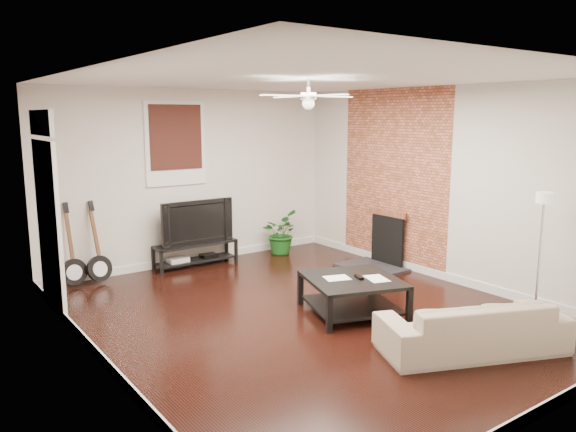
{
  "coord_description": "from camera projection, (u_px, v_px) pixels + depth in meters",
  "views": [
    {
      "loc": [
        -4.0,
        -5.14,
        2.38
      ],
      "look_at": [
        0.0,
        0.4,
        1.15
      ],
      "focal_mm": 34.85,
      "sensor_mm": 36.0,
      "label": 1
    }
  ],
  "objects": [
    {
      "name": "room",
      "position": [
        308.0,
        200.0,
        6.58
      ],
      "size": [
        5.01,
        6.01,
        2.81
      ],
      "color": "black",
      "rests_on": "ground"
    },
    {
      "name": "brick_accent",
      "position": [
        393.0,
        179.0,
        8.81
      ],
      "size": [
        0.02,
        2.2,
        2.8
      ],
      "primitive_type": "cube",
      "color": "brown",
      "rests_on": "floor"
    },
    {
      "name": "fireplace",
      "position": [
        379.0,
        239.0,
        8.82
      ],
      "size": [
        0.8,
        1.1,
        0.92
      ],
      "primitive_type": "cube",
      "color": "black",
      "rests_on": "floor"
    },
    {
      "name": "window_back",
      "position": [
        176.0,
        144.0,
        8.68
      ],
      "size": [
        1.0,
        0.06,
        1.3
      ],
      "primitive_type": "cube",
      "color": "black",
      "rests_on": "wall_back"
    },
    {
      "name": "door_left",
      "position": [
        49.0,
        211.0,
        6.71
      ],
      "size": [
        0.08,
        1.0,
        2.5
      ],
      "primitive_type": "cube",
      "color": "white",
      "rests_on": "wall_left"
    },
    {
      "name": "tv_stand",
      "position": [
        196.0,
        254.0,
        8.96
      ],
      "size": [
        1.35,
        0.36,
        0.38
      ],
      "primitive_type": "cube",
      "color": "black",
      "rests_on": "floor"
    },
    {
      "name": "tv",
      "position": [
        194.0,
        221.0,
        8.88
      ],
      "size": [
        1.21,
        0.16,
        0.7
      ],
      "primitive_type": "imported",
      "color": "black",
      "rests_on": "tv_stand"
    },
    {
      "name": "coffee_table",
      "position": [
        352.0,
        296.0,
        6.79
      ],
      "size": [
        1.34,
        1.34,
        0.45
      ],
      "primitive_type": "cube",
      "rotation": [
        0.0,
        0.0,
        -0.32
      ],
      "color": "black",
      "rests_on": "floor"
    },
    {
      "name": "sofa",
      "position": [
        472.0,
        325.0,
        5.69
      ],
      "size": [
        2.02,
        1.41,
        0.55
      ],
      "primitive_type": "imported",
      "rotation": [
        0.0,
        0.0,
        2.74
      ],
      "color": "tan",
      "rests_on": "floor"
    },
    {
      "name": "floor_lamp",
      "position": [
        539.0,
        257.0,
        6.46
      ],
      "size": [
        0.33,
        0.33,
        1.54
      ],
      "primitive_type": null,
      "rotation": [
        0.0,
        0.0,
        -0.4
      ],
      "color": "white",
      "rests_on": "floor"
    },
    {
      "name": "potted_plant",
      "position": [
        280.0,
        233.0,
        9.73
      ],
      "size": [
        0.87,
        0.88,
        0.74
      ],
      "primitive_type": "imported",
      "rotation": [
        0.0,
        0.0,
        0.89
      ],
      "color": "#19591B",
      "rests_on": "floor"
    },
    {
      "name": "guitar_left",
      "position": [
        72.0,
        245.0,
        7.76
      ],
      "size": [
        0.4,
        0.3,
        1.21
      ],
      "primitive_type": null,
      "rotation": [
        0.0,
        0.0,
        0.11
      ],
      "color": "black",
      "rests_on": "floor"
    },
    {
      "name": "guitar_right",
      "position": [
        98.0,
        242.0,
        7.94
      ],
      "size": [
        0.42,
        0.34,
        1.21
      ],
      "primitive_type": null,
      "rotation": [
        0.0,
        0.0,
        0.22
      ],
      "color": "black",
      "rests_on": "floor"
    },
    {
      "name": "ceiling_fan",
      "position": [
        308.0,
        96.0,
        6.37
      ],
      "size": [
        1.24,
        1.24,
        0.32
      ],
      "primitive_type": null,
      "color": "white",
      "rests_on": "ceiling"
    }
  ]
}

